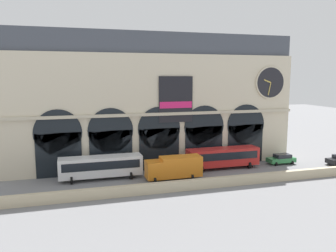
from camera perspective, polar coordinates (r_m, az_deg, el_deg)
The scene contains 7 objects.
ground_plane at distance 46.39m, azimuth 0.13°, elevation -8.85°, with size 200.00×200.00×0.00m, color slate.
quay_parapet_wall at distance 41.57m, azimuth 2.14°, elevation -10.01°, with size 90.00×0.70×1.25m, color #BCAD8C.
station_building at distance 51.91m, azimuth -2.24°, elevation 4.06°, with size 43.96×5.85×20.14m.
bus_midwest at distance 46.60m, azimuth -11.23°, elevation -6.65°, with size 11.00×3.25×3.10m.
box_truck_center at distance 45.57m, azimuth 1.08°, elevation -6.94°, with size 7.50×2.91×3.12m.
bus_mideast at distance 51.55m, azimuth 9.21°, elevation -5.15°, with size 11.00×3.25×3.10m.
car_east at distance 56.69m, azimuth 18.55°, elevation -5.26°, with size 4.40×2.22×1.55m.
Camera 1 is at (-12.51, -42.52, 13.71)m, focal length 36.21 mm.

